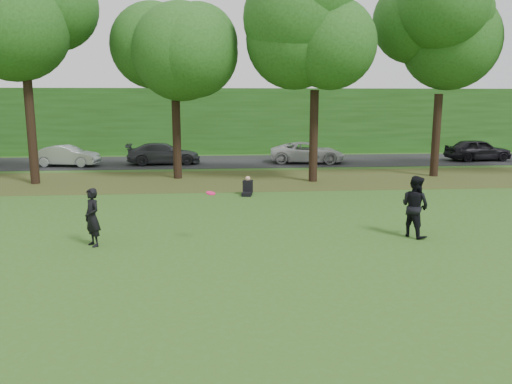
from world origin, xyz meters
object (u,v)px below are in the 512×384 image
player_left (92,217)px  frisbee (211,193)px  player_right (415,206)px  seated_person (248,188)px

player_left → frisbee: size_ratio=4.42×
player_right → seated_person: 8.59m
frisbee → seated_person: bearing=78.0°
frisbee → seated_person: size_ratio=0.46×
player_left → player_right: bearing=52.5°
seated_person → player_left: bearing=-111.5°
frisbee → player_right: bearing=2.2°
player_right → frisbee: size_ratio=4.97×
player_left → seated_person: (4.97, 7.40, -0.53)m
player_left → frisbee: 3.44m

